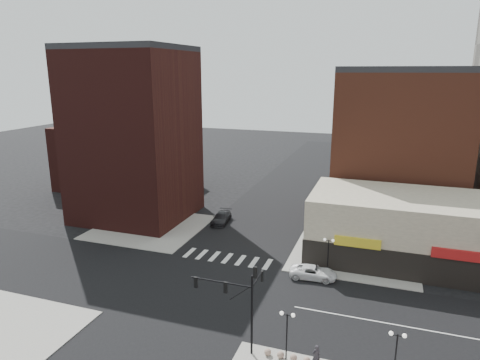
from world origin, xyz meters
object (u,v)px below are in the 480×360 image
(traffic_signal, at_px, (242,295))
(street_lamp_se_a, at_px, (287,324))
(street_lamp_ne, at_px, (328,247))
(pedestrian, at_px, (316,355))
(street_lamp_se_b, at_px, (397,345))
(dark_sedan_north, at_px, (221,218))
(white_suv, at_px, (313,272))

(traffic_signal, height_order, street_lamp_se_a, traffic_signal)
(traffic_signal, height_order, street_lamp_ne, traffic_signal)
(traffic_signal, bearing_deg, pedestrian, -1.58)
(street_lamp_se_b, height_order, dark_sedan_north, street_lamp_se_b)
(traffic_signal, distance_m, dark_sedan_north, 30.61)
(street_lamp_se_a, bearing_deg, traffic_signal, 177.43)
(dark_sedan_north, distance_m, pedestrian, 33.48)
(traffic_signal, relative_size, white_suv, 1.51)
(street_lamp_se_b, bearing_deg, pedestrian, 180.00)
(street_lamp_ne, xyz_separation_m, dark_sedan_north, (-17.42, 11.72, -2.51))
(traffic_signal, distance_m, street_lamp_se_b, 11.88)
(white_suv, xyz_separation_m, dark_sedan_north, (-16.09, 13.22, 0.07))
(traffic_signal, distance_m, white_suv, 15.34)
(white_suv, xyz_separation_m, pedestrian, (2.68, -14.50, 0.31))
(white_suv, bearing_deg, street_lamp_ne, -45.59)
(street_lamp_se_a, bearing_deg, street_lamp_se_b, 0.00)
(street_lamp_se_a, distance_m, street_lamp_se_b, 8.00)
(pedestrian, bearing_deg, street_lamp_se_b, 145.36)
(street_lamp_se_b, distance_m, pedestrian, 6.09)
(white_suv, bearing_deg, traffic_signal, 162.59)
(street_lamp_se_b, relative_size, pedestrian, 2.31)
(street_lamp_se_b, xyz_separation_m, dark_sedan_north, (-24.42, 27.72, -2.51))
(traffic_signal, distance_m, street_lamp_se_a, 4.12)
(street_lamp_ne, bearing_deg, street_lamp_se_a, -93.58)
(street_lamp_se_b, height_order, street_lamp_ne, same)
(street_lamp_ne, relative_size, white_suv, 0.81)
(street_lamp_se_b, bearing_deg, traffic_signal, 179.18)
(street_lamp_se_a, distance_m, street_lamp_ne, 16.03)
(street_lamp_se_a, relative_size, dark_sedan_north, 0.77)
(street_lamp_se_a, bearing_deg, street_lamp_ne, 86.42)
(white_suv, bearing_deg, street_lamp_se_a, 177.37)
(white_suv, distance_m, dark_sedan_north, 20.83)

